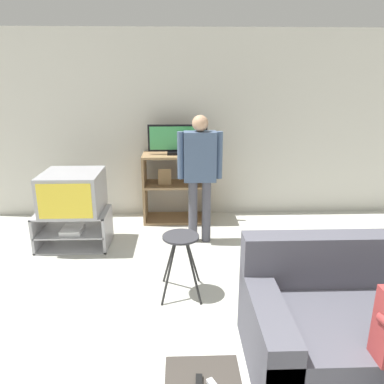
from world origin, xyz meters
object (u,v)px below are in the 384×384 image
at_px(television_main, 73,192).
at_px(folding_stool, 181,247).
at_px(person_standing_adult, 200,168).
at_px(media_shelf, 177,187).
at_px(television_flat, 178,140).
at_px(tv_stand, 74,229).
at_px(couch, 383,327).

xyz_separation_m(television_main, folding_stool, (1.27, -1.10, -0.20)).
height_order(television_main, person_standing_adult, person_standing_adult).
xyz_separation_m(media_shelf, television_flat, (0.02, 0.00, 0.66)).
bearing_deg(person_standing_adult, tv_stand, -176.82).
height_order(television_main, couch, television_main).
distance_m(tv_stand, television_main, 0.46).
bearing_deg(person_standing_adult, television_main, -177.40).
bearing_deg(couch, media_shelf, 117.28).
distance_m(media_shelf, person_standing_adult, 0.91).
bearing_deg(folding_stool, couch, -33.94).
height_order(television_flat, folding_stool, television_flat).
bearing_deg(television_main, tv_stand, -147.98).
height_order(media_shelf, television_flat, television_flat).
relative_size(television_main, folding_stool, 1.13).
bearing_deg(media_shelf, tv_stand, -146.67).
height_order(tv_stand, television_main, television_main).
bearing_deg(couch, person_standing_adult, 119.19).
relative_size(tv_stand, couch, 0.44).
xyz_separation_m(media_shelf, person_standing_adult, (0.29, -0.73, 0.45)).
bearing_deg(couch, television_flat, 116.92).
distance_m(television_flat, person_standing_adult, 0.81).
relative_size(tv_stand, person_standing_adult, 0.54).
bearing_deg(tv_stand, couch, -36.91).
xyz_separation_m(tv_stand, media_shelf, (1.24, 0.82, 0.28)).
bearing_deg(television_main, television_flat, 32.99).
bearing_deg(folding_stool, television_main, 139.05).
bearing_deg(television_main, couch, -37.41).
distance_m(television_flat, folding_stool, 2.01).
bearing_deg(television_flat, media_shelf, -173.02).
distance_m(couch, person_standing_adult, 2.52).
height_order(folding_stool, person_standing_adult, person_standing_adult).
height_order(tv_stand, person_standing_adult, person_standing_adult).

